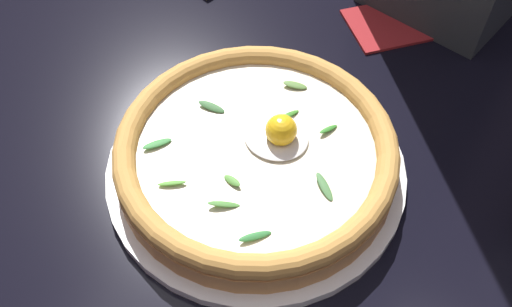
% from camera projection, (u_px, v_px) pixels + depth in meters
% --- Properties ---
extents(ground_plane, '(2.40, 2.40, 0.03)m').
position_uv_depth(ground_plane, '(236.00, 200.00, 0.61)').
color(ground_plane, black).
rests_on(ground_plane, ground).
extents(pizza_plate, '(0.32, 0.32, 0.01)m').
position_uv_depth(pizza_plate, '(256.00, 168.00, 0.61)').
color(pizza_plate, white).
rests_on(pizza_plate, ground).
extents(pizza, '(0.29, 0.29, 0.06)m').
position_uv_depth(pizza, '(256.00, 152.00, 0.58)').
color(pizza, tan).
rests_on(pizza, pizza_plate).
extents(folded_napkin, '(0.16, 0.16, 0.01)m').
position_uv_depth(folded_napkin, '(401.00, 21.00, 0.76)').
color(folded_napkin, maroon).
rests_on(folded_napkin, ground).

